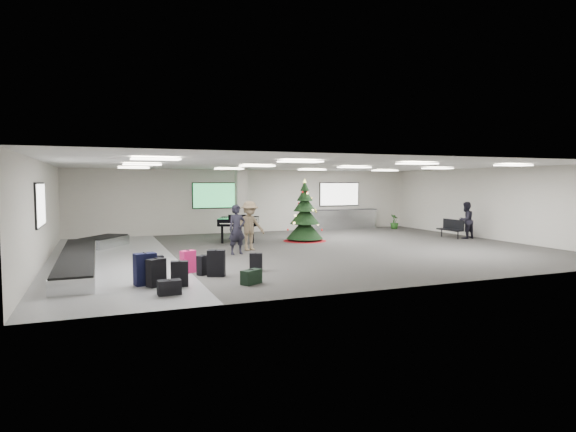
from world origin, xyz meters
name	(u,v)px	position (x,y,z in m)	size (l,w,h in m)	color
ground	(307,249)	(0.00, 0.00, 0.00)	(18.00, 18.00, 0.00)	#363531
room_envelope	(292,188)	(-0.38, 0.67, 2.33)	(18.02, 14.02, 3.21)	beige
baggage_carousel	(84,256)	(-7.84, -0.08, 0.21)	(2.28, 9.71, 0.43)	silver
service_counter	(342,219)	(5.00, 6.65, 0.55)	(4.05, 0.65, 1.08)	silver
suitcase_0	(156,273)	(-6.11, -4.67, 0.34)	(0.51, 0.43, 0.71)	black
suitcase_1	(216,263)	(-4.45, -3.94, 0.36)	(0.52, 0.41, 0.74)	black
pink_suitcase	(188,262)	(-5.07, -3.15, 0.32)	(0.46, 0.38, 0.65)	#E11D64
suitcase_3	(203,265)	(-4.73, -3.59, 0.27)	(0.41, 0.37, 0.56)	black
navy_suitcase	(145,269)	(-6.34, -4.37, 0.40)	(0.57, 0.42, 0.82)	black
suitcase_5	(180,274)	(-5.57, -4.86, 0.31)	(0.45, 0.30, 0.65)	black
green_duffel	(251,277)	(-3.85, -5.22, 0.18)	(0.60, 0.51, 0.38)	black
suitcase_7	(256,262)	(-3.21, -3.60, 0.26)	(0.41, 0.31, 0.54)	black
suitcase_8	(156,266)	(-5.95, -3.29, 0.28)	(0.39, 0.24, 0.58)	black
black_duffel	(169,287)	(-5.93, -5.66, 0.17)	(0.53, 0.30, 0.36)	black
christmas_tree	(305,220)	(0.97, 2.48, 0.93)	(1.90, 1.90, 2.71)	maroon
grand_piano	(239,222)	(-1.74, 3.41, 0.86)	(2.24, 2.53, 1.20)	black
bench	(451,227)	(7.72, 1.06, 0.48)	(0.48, 1.35, 0.85)	black
traveler_a	(237,230)	(-2.83, -0.24, 0.88)	(0.64, 0.42, 1.76)	black
traveler_b	(250,226)	(-2.12, 0.57, 0.92)	(1.19, 0.69, 1.85)	#806B4F
traveler_bench	(466,220)	(8.11, 0.58, 0.84)	(0.81, 0.63, 1.67)	black
potted_plant_left	(307,222)	(2.82, 6.46, 0.46)	(0.50, 0.41, 0.91)	#164616
potted_plant_right	(394,222)	(7.70, 5.62, 0.40)	(0.45, 0.45, 0.80)	#164616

